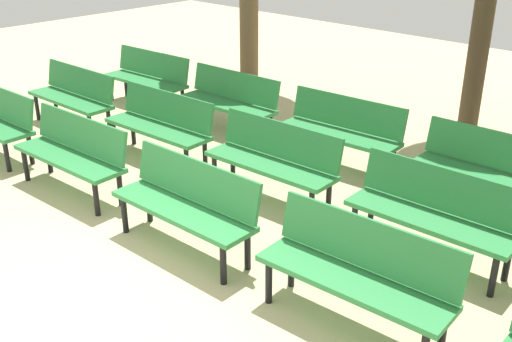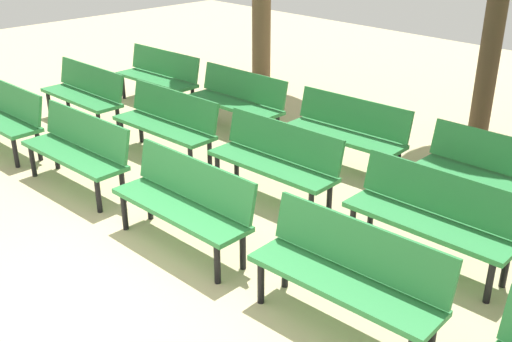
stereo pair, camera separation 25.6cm
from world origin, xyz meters
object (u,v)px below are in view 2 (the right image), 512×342
at_px(bench_r0_c1, 78,147).
at_px(bench_r2_c2, 347,129).
at_px(bench_r0_c0, 4,113).
at_px(bench_r1_c0, 85,92).
at_px(bench_r0_c2, 185,199).
at_px(bench_r1_c3, 432,214).
at_px(bench_r2_c3, 495,172).
at_px(bench_r2_c1, 238,98).
at_px(bench_r0_c3, 349,271).
at_px(bench_r1_c1, 167,121).
at_px(bench_r1_c2, 276,158).
at_px(bench_r2_c0, 159,74).

distance_m(bench_r0_c1, bench_r2_c2, 3.27).
bearing_deg(bench_r0_c0, bench_r1_c0, 93.78).
bearing_deg(bench_r0_c2, bench_r1_c3, 36.58).
relative_size(bench_r1_c0, bench_r2_c3, 1.00).
bearing_deg(bench_r2_c3, bench_r2_c1, -179.26).
distance_m(bench_r0_c3, bench_r2_c1, 4.59).
height_order(bench_r1_c3, bench_r2_c3, same).
distance_m(bench_r0_c0, bench_r2_c2, 4.58).
distance_m(bench_r0_c3, bench_r1_c3, 1.31).
relative_size(bench_r1_c3, bench_r2_c2, 0.99).
bearing_deg(bench_r1_c1, bench_r1_c0, 179.86).
relative_size(bench_r0_c1, bench_r0_c3, 1.00).
bearing_deg(bench_r0_c2, bench_r2_c2, 90.73).
bearing_deg(bench_r1_c0, bench_r1_c3, 1.26).
xyz_separation_m(bench_r0_c2, bench_r1_c0, (-3.87, 1.15, 0.00)).
relative_size(bench_r1_c0, bench_r1_c3, 1.00).
bearing_deg(bench_r1_c2, bench_r2_c3, 33.06).
bearing_deg(bench_r1_c1, bench_r0_c2, -35.62).
relative_size(bench_r1_c0, bench_r1_c2, 1.00).
relative_size(bench_r0_c3, bench_r2_c0, 1.00).
bearing_deg(bench_r1_c3, bench_r1_c0, -179.24).
relative_size(bench_r0_c1, bench_r1_c2, 1.00).
bearing_deg(bench_r0_c3, bench_r0_c2, -179.43).
xyz_separation_m(bench_r1_c2, bench_r2_c0, (-3.78, 1.16, 0.00)).
xyz_separation_m(bench_r0_c0, bench_r1_c2, (3.62, 1.52, 0.00)).
distance_m(bench_r1_c3, bench_r2_c1, 4.01).
bearing_deg(bench_r2_c3, bench_r2_c0, -179.77).
height_order(bench_r0_c0, bench_r2_c0, same).
height_order(bench_r1_c3, bench_r2_c1, same).
bearing_deg(bench_r1_c3, bench_r0_c1, -160.39).
height_order(bench_r1_c0, bench_r1_c1, same).
bearing_deg(bench_r2_c2, bench_r0_c3, -55.71).
xyz_separation_m(bench_r1_c3, bench_r2_c1, (-3.85, 1.12, 0.00)).
bearing_deg(bench_r1_c1, bench_r1_c3, -0.05).
relative_size(bench_r0_c2, bench_r1_c2, 1.00).
bearing_deg(bench_r2_c0, bench_r0_c0, -90.23).
distance_m(bench_r0_c3, bench_r1_c1, 3.98).
bearing_deg(bench_r0_c1, bench_r0_c2, -1.50).
xyz_separation_m(bench_r0_c2, bench_r1_c2, (-0.11, 1.37, 0.00)).
bearing_deg(bench_r1_c3, bench_r2_c0, 167.00).
distance_m(bench_r0_c1, bench_r2_c0, 3.25).
height_order(bench_r0_c1, bench_r0_c2, same).
bearing_deg(bench_r0_c3, bench_r2_c0, 153.72).
xyz_separation_m(bench_r0_c2, bench_r0_c3, (1.87, 0.14, 0.00)).
height_order(bench_r0_c2, bench_r2_c2, same).
height_order(bench_r0_c0, bench_r2_c1, same).
relative_size(bench_r1_c0, bench_r2_c2, 0.99).
relative_size(bench_r0_c3, bench_r2_c1, 1.01).
bearing_deg(bench_r0_c1, bench_r2_c2, 53.48).
bearing_deg(bench_r1_c2, bench_r1_c0, -179.50).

